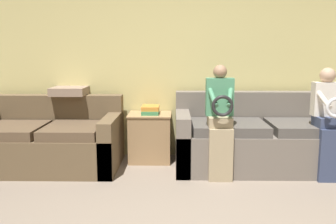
# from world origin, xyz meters

# --- Properties ---
(wall_back) EXTENTS (7.99, 0.06, 2.55)m
(wall_back) POSITION_xyz_m (0.00, 2.72, 1.27)
(wall_back) COLOR #DBCC7F
(wall_back) RESTS_ON ground_plane
(couch_main) EXTENTS (2.11, 0.93, 0.88)m
(couch_main) POSITION_xyz_m (0.88, 2.18, 0.32)
(couch_main) COLOR #70665B
(couch_main) RESTS_ON ground_plane
(couch_side) EXTENTS (1.69, 0.98, 0.83)m
(couch_side) POSITION_xyz_m (-1.70, 2.16, 0.30)
(couch_side) COLOR brown
(couch_side) RESTS_ON ground_plane
(child_left_seated) EXTENTS (0.30, 0.36, 1.23)m
(child_left_seated) POSITION_xyz_m (0.30, 1.80, 0.67)
(child_left_seated) COLOR tan
(child_left_seated) RESTS_ON ground_plane
(child_right_seated) EXTENTS (0.29, 0.37, 1.20)m
(child_right_seated) POSITION_xyz_m (1.46, 1.80, 0.66)
(child_right_seated) COLOR #384260
(child_right_seated) RESTS_ON ground_plane
(side_shelf) EXTENTS (0.53, 0.49, 0.60)m
(side_shelf) POSITION_xyz_m (-0.50, 2.43, 0.31)
(side_shelf) COLOR #9E7A51
(side_shelf) RESTS_ON ground_plane
(book_stack) EXTENTS (0.21, 0.31, 0.10)m
(book_stack) POSITION_xyz_m (-0.49, 2.44, 0.65)
(book_stack) COLOR #3D8451
(book_stack) RESTS_ON side_shelf
(throw_pillow) EXTENTS (0.42, 0.42, 0.10)m
(throw_pillow) POSITION_xyz_m (-1.52, 2.51, 0.88)
(throw_pillow) COLOR gray
(throw_pillow) RESTS_ON couch_side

